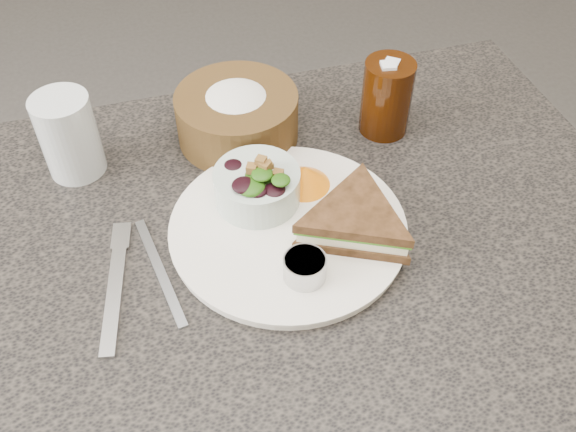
{
  "coord_description": "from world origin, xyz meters",
  "views": [
    {
      "loc": [
        -0.13,
        -0.52,
        1.37
      ],
      "look_at": [
        0.02,
        0.01,
        0.78
      ],
      "focal_mm": 40.0,
      "sensor_mm": 36.0,
      "label": 1
    }
  ],
  "objects_px": {
    "dinner_plate": "(288,229)",
    "bread_basket": "(237,109)",
    "sandwich": "(355,221)",
    "water_glass": "(69,136)",
    "cola_glass": "(387,94)",
    "dining_table": "(276,387)",
    "salad_bowl": "(257,181)",
    "dressing_ramekin": "(305,268)"
  },
  "relations": [
    {
      "from": "dinner_plate",
      "to": "dressing_ramekin",
      "type": "relative_size",
      "value": 5.82
    },
    {
      "from": "salad_bowl",
      "to": "cola_glass",
      "type": "relative_size",
      "value": 0.9
    },
    {
      "from": "cola_glass",
      "to": "water_glass",
      "type": "height_order",
      "value": "cola_glass"
    },
    {
      "from": "dressing_ramekin",
      "to": "cola_glass",
      "type": "distance_m",
      "value": 0.32
    },
    {
      "from": "dressing_ramekin",
      "to": "water_glass",
      "type": "distance_m",
      "value": 0.38
    },
    {
      "from": "salad_bowl",
      "to": "cola_glass",
      "type": "bearing_deg",
      "value": 25.62
    },
    {
      "from": "dressing_ramekin",
      "to": "sandwich",
      "type": "bearing_deg",
      "value": 31.1
    },
    {
      "from": "dinner_plate",
      "to": "dressing_ramekin",
      "type": "xyz_separation_m",
      "value": [
        -0.0,
        -0.08,
        0.02
      ]
    },
    {
      "from": "dinner_plate",
      "to": "sandwich",
      "type": "xyz_separation_m",
      "value": [
        0.08,
        -0.04,
        0.03
      ]
    },
    {
      "from": "dining_table",
      "to": "dressing_ramekin",
      "type": "height_order",
      "value": "dressing_ramekin"
    },
    {
      "from": "bread_basket",
      "to": "cola_glass",
      "type": "relative_size",
      "value": 1.41
    },
    {
      "from": "sandwich",
      "to": "bread_basket",
      "type": "distance_m",
      "value": 0.26
    },
    {
      "from": "dining_table",
      "to": "water_glass",
      "type": "height_order",
      "value": "water_glass"
    },
    {
      "from": "sandwich",
      "to": "water_glass",
      "type": "xyz_separation_m",
      "value": [
        -0.33,
        0.24,
        0.02
      ]
    },
    {
      "from": "dinner_plate",
      "to": "sandwich",
      "type": "height_order",
      "value": "sandwich"
    },
    {
      "from": "dinner_plate",
      "to": "sandwich",
      "type": "distance_m",
      "value": 0.09
    },
    {
      "from": "dinner_plate",
      "to": "water_glass",
      "type": "distance_m",
      "value": 0.32
    },
    {
      "from": "dining_table",
      "to": "cola_glass",
      "type": "bearing_deg",
      "value": 38.27
    },
    {
      "from": "dining_table",
      "to": "dressing_ramekin",
      "type": "bearing_deg",
      "value": -74.66
    },
    {
      "from": "sandwich",
      "to": "water_glass",
      "type": "bearing_deg",
      "value": 170.35
    },
    {
      "from": "sandwich",
      "to": "salad_bowl",
      "type": "height_order",
      "value": "salad_bowl"
    },
    {
      "from": "dressing_ramekin",
      "to": "cola_glass",
      "type": "height_order",
      "value": "cola_glass"
    },
    {
      "from": "dinner_plate",
      "to": "water_glass",
      "type": "bearing_deg",
      "value": 141.33
    },
    {
      "from": "dressing_ramekin",
      "to": "bread_basket",
      "type": "distance_m",
      "value": 0.29
    },
    {
      "from": "cola_glass",
      "to": "water_glass",
      "type": "relative_size",
      "value": 1.06
    },
    {
      "from": "dining_table",
      "to": "cola_glass",
      "type": "height_order",
      "value": "cola_glass"
    },
    {
      "from": "cola_glass",
      "to": "sandwich",
      "type": "bearing_deg",
      "value": -121.41
    },
    {
      "from": "dining_table",
      "to": "sandwich",
      "type": "relative_size",
      "value": 6.02
    },
    {
      "from": "salad_bowl",
      "to": "cola_glass",
      "type": "height_order",
      "value": "cola_glass"
    },
    {
      "from": "dining_table",
      "to": "salad_bowl",
      "type": "height_order",
      "value": "salad_bowl"
    },
    {
      "from": "dining_table",
      "to": "salad_bowl",
      "type": "distance_m",
      "value": 0.43
    },
    {
      "from": "sandwich",
      "to": "salad_bowl",
      "type": "distance_m",
      "value": 0.14
    },
    {
      "from": "sandwich",
      "to": "water_glass",
      "type": "relative_size",
      "value": 1.4
    },
    {
      "from": "salad_bowl",
      "to": "bread_basket",
      "type": "height_order",
      "value": "bread_basket"
    },
    {
      "from": "salad_bowl",
      "to": "dressing_ramekin",
      "type": "relative_size",
      "value": 2.18
    },
    {
      "from": "dining_table",
      "to": "salad_bowl",
      "type": "xyz_separation_m",
      "value": [
        -0.0,
        0.07,
        0.42
      ]
    },
    {
      "from": "dinner_plate",
      "to": "water_glass",
      "type": "xyz_separation_m",
      "value": [
        -0.25,
        0.2,
        0.05
      ]
    },
    {
      "from": "dressing_ramekin",
      "to": "cola_glass",
      "type": "relative_size",
      "value": 0.41
    },
    {
      "from": "dining_table",
      "to": "cola_glass",
      "type": "distance_m",
      "value": 0.52
    },
    {
      "from": "salad_bowl",
      "to": "dressing_ramekin",
      "type": "xyz_separation_m",
      "value": [
        0.02,
        -0.14,
        -0.02
      ]
    },
    {
      "from": "dinner_plate",
      "to": "bread_basket",
      "type": "xyz_separation_m",
      "value": [
        -0.02,
        0.2,
        0.04
      ]
    },
    {
      "from": "bread_basket",
      "to": "water_glass",
      "type": "xyz_separation_m",
      "value": [
        -0.23,
        -0.0,
        0.01
      ]
    }
  ]
}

